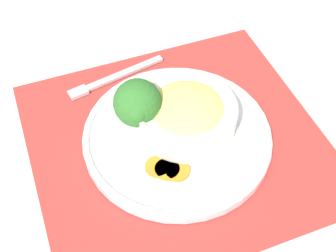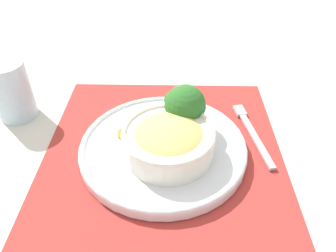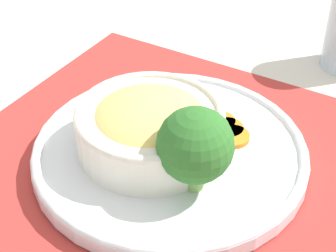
{
  "view_description": "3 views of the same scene",
  "coord_description": "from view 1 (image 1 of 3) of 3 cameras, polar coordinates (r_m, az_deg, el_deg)",
  "views": [
    {
      "loc": [
        -0.4,
        0.21,
        0.59
      ],
      "look_at": [
        0.0,
        0.01,
        0.04
      ],
      "focal_mm": 50.0,
      "sensor_mm": 36.0,
      "label": 1
    },
    {
      "loc": [
        -0.02,
        -0.42,
        0.41
      ],
      "look_at": [
        0.01,
        0.02,
        0.05
      ],
      "focal_mm": 35.0,
      "sensor_mm": 36.0,
      "label": 2
    },
    {
      "loc": [
        0.42,
        0.19,
        0.4
      ],
      "look_at": [
        0.0,
        -0.0,
        0.05
      ],
      "focal_mm": 60.0,
      "sensor_mm": 36.0,
      "label": 3
    }
  ],
  "objects": [
    {
      "name": "ground_plane",
      "position": [
        0.74,
        1.11,
        -1.94
      ],
      "size": [
        4.0,
        4.0,
        0.0
      ],
      "primitive_type": "plane",
      "color": "beige"
    },
    {
      "name": "placemat",
      "position": [
        0.74,
        1.12,
        -1.84
      ],
      "size": [
        0.47,
        0.49,
        0.0
      ],
      "color": "#B2332D",
      "rests_on": "ground_plane"
    },
    {
      "name": "plate",
      "position": [
        0.73,
        1.13,
        -1.2
      ],
      "size": [
        0.29,
        0.29,
        0.02
      ],
      "color": "silver",
      "rests_on": "placemat"
    },
    {
      "name": "bowl",
      "position": [
        0.71,
        2.27,
        1.49
      ],
      "size": [
        0.16,
        0.16,
        0.06
      ],
      "color": "silver",
      "rests_on": "plate"
    },
    {
      "name": "broccoli_floret",
      "position": [
        0.7,
        -3.73,
        2.78
      ],
      "size": [
        0.07,
        0.07,
        0.09
      ],
      "color": "#84AD5B",
      "rests_on": "plate"
    },
    {
      "name": "carrot_slice_near",
      "position": [
        0.69,
        -1.28,
        -4.98
      ],
      "size": [
        0.04,
        0.04,
        0.01
      ],
      "color": "orange",
      "rests_on": "plate"
    },
    {
      "name": "carrot_slice_middle",
      "position": [
        0.68,
        -0.1,
        -5.31
      ],
      "size": [
        0.04,
        0.04,
        0.01
      ],
      "color": "orange",
      "rests_on": "plate"
    },
    {
      "name": "carrot_slice_far",
      "position": [
        0.68,
        1.15,
        -5.43
      ],
      "size": [
        0.04,
        0.04,
        0.01
      ],
      "color": "orange",
      "rests_on": "plate"
    },
    {
      "name": "fork",
      "position": [
        0.83,
        -7.38,
        5.55
      ],
      "size": [
        0.03,
        0.18,
        0.01
      ],
      "rotation": [
        0.0,
        0.0,
        0.09
      ],
      "color": "#B7B7BC",
      "rests_on": "placemat"
    }
  ]
}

